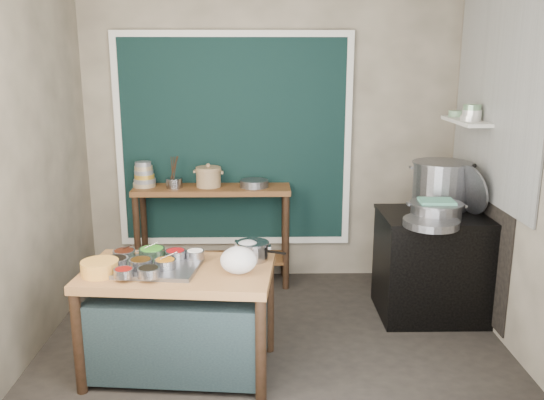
{
  "coord_description": "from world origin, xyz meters",
  "views": [
    {
      "loc": [
        -0.09,
        -3.95,
        2.12
      ],
      "look_at": [
        -0.01,
        0.25,
        1.08
      ],
      "focal_mm": 38.0,
      "sensor_mm": 36.0,
      "label": 1
    }
  ],
  "objects_px": {
    "condiment_tray": "(153,267)",
    "utensil_cup": "(174,183)",
    "saucepan": "(253,251)",
    "stove_block": "(434,266)",
    "prep_table": "(180,320)",
    "back_counter": "(213,236)",
    "ceramic_crock": "(208,178)",
    "yellow_basin": "(100,268)",
    "stock_pot": "(441,185)",
    "steamer": "(436,211)"
  },
  "relations": [
    {
      "from": "prep_table",
      "to": "back_counter",
      "type": "distance_m",
      "value": 1.61
    },
    {
      "from": "stove_block",
      "to": "condiment_tray",
      "type": "xyz_separation_m",
      "value": [
        -2.16,
        -0.88,
        0.34
      ]
    },
    {
      "from": "saucepan",
      "to": "steamer",
      "type": "height_order",
      "value": "steamer"
    },
    {
      "from": "prep_table",
      "to": "saucepan",
      "type": "xyz_separation_m",
      "value": [
        0.5,
        0.17,
        0.44
      ]
    },
    {
      "from": "yellow_basin",
      "to": "utensil_cup",
      "type": "distance_m",
      "value": 1.7
    },
    {
      "from": "yellow_basin",
      "to": "saucepan",
      "type": "relative_size",
      "value": 1.03
    },
    {
      "from": "ceramic_crock",
      "to": "condiment_tray",
      "type": "bearing_deg",
      "value": -98.08
    },
    {
      "from": "condiment_tray",
      "to": "stock_pot",
      "type": "relative_size",
      "value": 1.19
    },
    {
      "from": "stock_pot",
      "to": "ceramic_crock",
      "type": "bearing_deg",
      "value": 165.23
    },
    {
      "from": "utensil_cup",
      "to": "ceramic_crock",
      "type": "height_order",
      "value": "ceramic_crock"
    },
    {
      "from": "condiment_tray",
      "to": "saucepan",
      "type": "distance_m",
      "value": 0.69
    },
    {
      "from": "back_counter",
      "to": "prep_table",
      "type": "bearing_deg",
      "value": -93.56
    },
    {
      "from": "condiment_tray",
      "to": "ceramic_crock",
      "type": "distance_m",
      "value": 1.66
    },
    {
      "from": "ceramic_crock",
      "to": "steamer",
      "type": "xyz_separation_m",
      "value": [
        1.86,
        -0.9,
        -0.08
      ]
    },
    {
      "from": "yellow_basin",
      "to": "utensil_cup",
      "type": "xyz_separation_m",
      "value": [
        0.24,
        1.67,
        0.2
      ]
    },
    {
      "from": "yellow_basin",
      "to": "saucepan",
      "type": "height_order",
      "value": "saucepan"
    },
    {
      "from": "condiment_tray",
      "to": "yellow_basin",
      "type": "distance_m",
      "value": 0.34
    },
    {
      "from": "stove_block",
      "to": "yellow_basin",
      "type": "height_order",
      "value": "stove_block"
    },
    {
      "from": "prep_table",
      "to": "stock_pot",
      "type": "xyz_separation_m",
      "value": [
        2.07,
        1.09,
        0.7
      ]
    },
    {
      "from": "saucepan",
      "to": "stove_block",
      "type": "bearing_deg",
      "value": 49.95
    },
    {
      "from": "prep_table",
      "to": "ceramic_crock",
      "type": "distance_m",
      "value": 1.75
    },
    {
      "from": "yellow_basin",
      "to": "utensil_cup",
      "type": "relative_size",
      "value": 1.61
    },
    {
      "from": "back_counter",
      "to": "utensil_cup",
      "type": "relative_size",
      "value": 9.58
    },
    {
      "from": "back_counter",
      "to": "yellow_basin",
      "type": "relative_size",
      "value": 5.97
    },
    {
      "from": "back_counter",
      "to": "saucepan",
      "type": "height_order",
      "value": "back_counter"
    },
    {
      "from": "utensil_cup",
      "to": "ceramic_crock",
      "type": "distance_m",
      "value": 0.32
    },
    {
      "from": "back_counter",
      "to": "ceramic_crock",
      "type": "distance_m",
      "value": 0.56
    },
    {
      "from": "stove_block",
      "to": "prep_table",
      "type": "bearing_deg",
      "value": -156.35
    },
    {
      "from": "back_counter",
      "to": "stove_block",
      "type": "height_order",
      "value": "back_counter"
    },
    {
      "from": "prep_table",
      "to": "back_counter",
      "type": "relative_size",
      "value": 0.86
    },
    {
      "from": "prep_table",
      "to": "saucepan",
      "type": "height_order",
      "value": "saucepan"
    },
    {
      "from": "condiment_tray",
      "to": "utensil_cup",
      "type": "bearing_deg",
      "value": 92.99
    },
    {
      "from": "saucepan",
      "to": "ceramic_crock",
      "type": "bearing_deg",
      "value": 131.43
    },
    {
      "from": "yellow_basin",
      "to": "stock_pot",
      "type": "bearing_deg",
      "value": 24.8
    },
    {
      "from": "stove_block",
      "to": "yellow_basin",
      "type": "bearing_deg",
      "value": -158.65
    },
    {
      "from": "ceramic_crock",
      "to": "stock_pot",
      "type": "bearing_deg",
      "value": -14.77
    },
    {
      "from": "ceramic_crock",
      "to": "stove_block",
      "type": "bearing_deg",
      "value": -20.97
    },
    {
      "from": "prep_table",
      "to": "stock_pot",
      "type": "height_order",
      "value": "stock_pot"
    },
    {
      "from": "stove_block",
      "to": "utensil_cup",
      "type": "distance_m",
      "value": 2.42
    },
    {
      "from": "stove_block",
      "to": "ceramic_crock",
      "type": "height_order",
      "value": "ceramic_crock"
    },
    {
      "from": "condiment_tray",
      "to": "yellow_basin",
      "type": "height_order",
      "value": "yellow_basin"
    },
    {
      "from": "prep_table",
      "to": "stove_block",
      "type": "xyz_separation_m",
      "value": [
        2.0,
        0.88,
        0.05
      ]
    },
    {
      "from": "saucepan",
      "to": "utensil_cup",
      "type": "bearing_deg",
      "value": 142.77
    },
    {
      "from": "prep_table",
      "to": "back_counter",
      "type": "xyz_separation_m",
      "value": [
        0.1,
        1.61,
        0.1
      ]
    },
    {
      "from": "steamer",
      "to": "utensil_cup",
      "type": "bearing_deg",
      "value": 158.45
    },
    {
      "from": "prep_table",
      "to": "utensil_cup",
      "type": "xyz_separation_m",
      "value": [
        -0.24,
        1.57,
        0.62
      ]
    },
    {
      "from": "condiment_tray",
      "to": "stock_pot",
      "type": "bearing_deg",
      "value": 26.05
    },
    {
      "from": "utensil_cup",
      "to": "stock_pot",
      "type": "distance_m",
      "value": 2.37
    },
    {
      "from": "back_counter",
      "to": "yellow_basin",
      "type": "xyz_separation_m",
      "value": [
        -0.59,
        -1.7,
        0.32
      ]
    },
    {
      "from": "prep_table",
      "to": "condiment_tray",
      "type": "xyz_separation_m",
      "value": [
        -0.16,
        -0.01,
        0.39
      ]
    }
  ]
}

